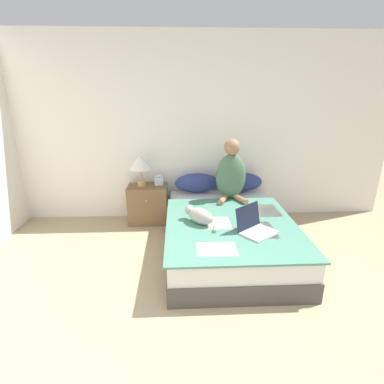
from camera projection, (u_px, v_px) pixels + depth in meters
wall_back at (189, 130)px, 4.18m from camera, size 5.77×0.05×2.55m
bed at (228, 234)px, 3.52m from camera, size 1.42×2.02×0.43m
pillow_near at (197, 183)px, 4.23m from camera, size 0.62×0.21×0.27m
pillow_far at (240, 182)px, 4.26m from camera, size 0.62×0.21×0.27m
person_sitting at (231, 173)px, 3.93m from camera, size 0.40×0.39×0.80m
cat_tabby at (200, 216)px, 3.26m from camera, size 0.36×0.42×0.17m
laptop_open at (255, 227)px, 3.07m from camera, size 0.46×0.46×0.26m
nightstand at (148, 204)px, 4.25m from camera, size 0.54×0.37×0.54m
table_lamp at (141, 163)px, 4.05m from camera, size 0.31×0.31×0.44m
tissue_box at (159, 180)px, 4.20m from camera, size 0.12×0.12×0.14m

